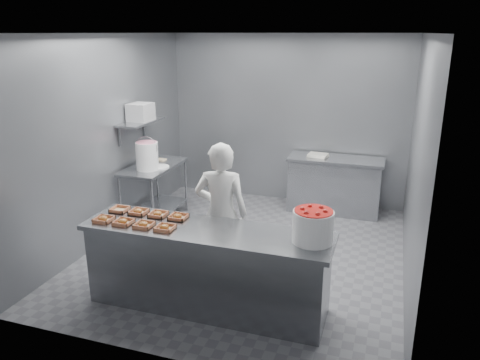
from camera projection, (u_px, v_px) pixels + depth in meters
name	position (u px, v px, depth m)	size (l,w,h in m)	color
floor	(246.00, 252.00, 6.25)	(4.50, 4.50, 0.00)	#4C4C51
ceiling	(247.00, 33.00, 5.41)	(4.50, 4.50, 0.00)	white
wall_back	(287.00, 120.00, 7.86)	(4.00, 0.04, 2.80)	slate
wall_left	(108.00, 140.00, 6.43)	(0.04, 4.50, 2.80)	slate
wall_right	(416.00, 164.00, 5.23)	(0.04, 4.50, 2.80)	slate
service_counter	(207.00, 268.00, 4.89)	(2.60, 0.70, 0.90)	slate
prep_table	(155.00, 185.00, 7.11)	(0.60, 1.20, 0.90)	slate
back_counter	(334.00, 185.00, 7.56)	(1.50, 0.60, 0.90)	slate
wall_shelf	(141.00, 122.00, 6.87)	(0.35, 0.90, 0.03)	slate
tray_0	(104.00, 219.00, 4.94)	(0.19, 0.18, 0.06)	tan
tray_1	(123.00, 222.00, 4.87)	(0.19, 0.18, 0.06)	tan
tray_2	(144.00, 225.00, 4.80)	(0.19, 0.18, 0.06)	tan
tray_3	(165.00, 228.00, 4.73)	(0.19, 0.18, 0.06)	tan
tray_4	(120.00, 209.00, 5.22)	(0.19, 0.18, 0.04)	tan
tray_5	(138.00, 212.00, 5.15)	(0.19, 0.18, 0.06)	tan
tray_6	(158.00, 214.00, 5.08)	(0.19, 0.18, 0.06)	tan
tray_7	(178.00, 217.00, 5.01)	(0.19, 0.18, 0.06)	tan
worker	(221.00, 213.00, 5.34)	(0.61, 0.40, 1.67)	white
strawberry_tub	(313.00, 225.00, 4.41)	(0.39, 0.39, 0.32)	white
glaze_bucket	(147.00, 155.00, 6.75)	(0.34, 0.32, 0.49)	white
bucket_lid	(159.00, 167.00, 6.90)	(0.29, 0.29, 0.02)	white
rag	(161.00, 160.00, 7.30)	(0.14, 0.12, 0.02)	#CCB28C
appliance	(141.00, 112.00, 6.84)	(0.30, 0.34, 0.26)	gray
paper_stack	(318.00, 155.00, 7.51)	(0.30, 0.22, 0.05)	silver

